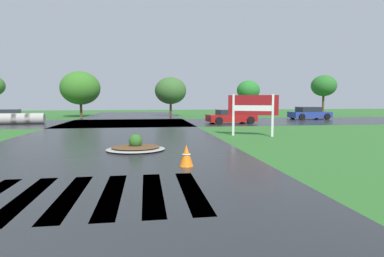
{
  "coord_description": "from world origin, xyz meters",
  "views": [
    {
      "loc": [
        1.67,
        -2.72,
        2.11
      ],
      "look_at": [
        3.65,
        10.56,
        0.84
      ],
      "focal_mm": 29.02,
      "sensor_mm": 36.0,
      "label": 1
    }
  ],
  "objects": [
    {
      "name": "median_island",
      "position": [
        1.24,
        10.16,
        0.14
      ],
      "size": [
        2.41,
        2.07,
        0.68
      ],
      "color": "#9E9B93",
      "rests_on": "ground"
    },
    {
      "name": "traffic_cone",
      "position": [
        2.92,
        6.85,
        0.34
      ],
      "size": [
        0.44,
        0.44,
        0.69
      ],
      "color": "orange",
      "rests_on": "ground"
    },
    {
      "name": "car_blue_compact",
      "position": [
        18.91,
        28.08,
        0.62
      ],
      "size": [
        4.24,
        2.27,
        1.31
      ],
      "rotation": [
        0.0,
        0.0,
        0.02
      ],
      "color": "navy",
      "rests_on": "ground"
    },
    {
      "name": "drainage_pipe_stack",
      "position": [
        -8.78,
        25.45,
        0.47
      ],
      "size": [
        3.63,
        1.23,
        0.93
      ],
      "color": "#9E9B93",
      "rests_on": "ground"
    },
    {
      "name": "background_treeline",
      "position": [
        2.11,
        35.76,
        3.44
      ],
      "size": [
        44.57,
        5.82,
        5.38
      ],
      "color": "#4C3823",
      "rests_on": "ground"
    },
    {
      "name": "car_silver_hatch",
      "position": [
        9.02,
        23.62,
        0.57
      ],
      "size": [
        4.36,
        2.4,
        1.21
      ],
      "rotation": [
        0.0,
        0.0,
        0.09
      ],
      "color": "maroon",
      "rests_on": "ground"
    },
    {
      "name": "asphalt_cross_road",
      "position": [
        0.0,
        25.64,
        0.0
      ],
      "size": [
        90.0,
        10.02,
        0.01
      ],
      "primitive_type": "cube",
      "color": "#232628",
      "rests_on": "ground"
    },
    {
      "name": "crosswalk_stripes",
      "position": [
        0.0,
        4.23,
        0.0
      ],
      "size": [
        5.85,
        3.35,
        0.01
      ],
      "color": "white",
      "rests_on": "ground"
    },
    {
      "name": "asphalt_roadway",
      "position": [
        0.0,
        10.0,
        0.0
      ],
      "size": [
        11.13,
        80.0,
        0.01
      ],
      "primitive_type": "cube",
      "color": "#232628",
      "rests_on": "ground"
    },
    {
      "name": "estate_billboard",
      "position": [
        7.73,
        14.3,
        1.65
      ],
      "size": [
        2.62,
        1.26,
        2.4
      ],
      "rotation": [
        0.0,
        0.0,
        2.71
      ],
      "color": "white",
      "rests_on": "ground"
    },
    {
      "name": "car_dark_suv",
      "position": [
        -10.45,
        26.3,
        0.59
      ],
      "size": [
        4.57,
        2.59,
        1.24
      ],
      "rotation": [
        0.0,
        0.0,
        3.28
      ],
      "color": "black",
      "rests_on": "ground"
    }
  ]
}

